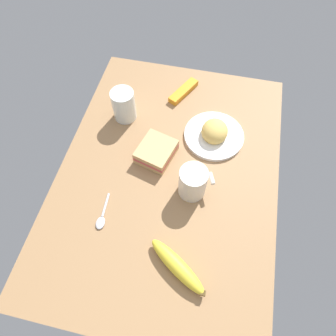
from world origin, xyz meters
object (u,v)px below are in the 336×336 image
at_px(spoon, 102,217).
at_px(plate_of_food, 214,133).
at_px(sandwich_main, 156,152).
at_px(glass_of_milk, 124,106).
at_px(banana, 177,266).
at_px(snack_bar, 183,91).
at_px(coffee_mug_black, 193,182).

bearing_deg(spoon, plate_of_food, 142.44).
relative_size(sandwich_main, glass_of_milk, 1.24).
distance_m(plate_of_food, spoon, 0.42).
relative_size(sandwich_main, banana, 0.76).
height_order(sandwich_main, snack_bar, sandwich_main).
xyz_separation_m(sandwich_main, snack_bar, (-0.27, 0.03, -0.01)).
height_order(banana, spoon, banana).
bearing_deg(snack_bar, glass_of_milk, -22.68).
distance_m(coffee_mug_black, glass_of_milk, 0.34).
bearing_deg(snack_bar, plate_of_food, 65.47).
bearing_deg(glass_of_milk, sandwich_main, 46.40).
height_order(plate_of_food, glass_of_milk, glass_of_milk).
relative_size(sandwich_main, snack_bar, 1.01).
xyz_separation_m(plate_of_food, spoon, (0.33, -0.26, -0.01)).
height_order(glass_of_milk, snack_bar, glass_of_milk).
distance_m(plate_of_food, glass_of_milk, 0.30).
bearing_deg(snack_bar, sandwich_main, 20.46).
bearing_deg(spoon, glass_of_milk, -173.73).
bearing_deg(spoon, banana, 68.95).
height_order(plate_of_food, snack_bar, plate_of_food).
relative_size(coffee_mug_black, banana, 0.58).
bearing_deg(banana, sandwich_main, -157.59).
bearing_deg(coffee_mug_black, spoon, -59.17).
distance_m(plate_of_food, snack_bar, 0.21).
bearing_deg(sandwich_main, banana, 22.41).
distance_m(coffee_mug_black, banana, 0.22).
xyz_separation_m(glass_of_milk, spoon, (0.36, 0.04, -0.04)).
relative_size(coffee_mug_black, spoon, 0.93).
xyz_separation_m(sandwich_main, glass_of_milk, (-0.13, -0.14, 0.03)).
height_order(spoon, snack_bar, snack_bar).
height_order(sandwich_main, glass_of_milk, glass_of_milk).
xyz_separation_m(plate_of_food, snack_bar, (-0.16, -0.13, -0.01)).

